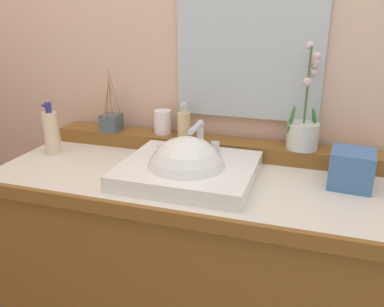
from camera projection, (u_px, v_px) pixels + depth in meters
wall_back at (225, 18)px, 1.55m from camera, size 3.06×0.20×2.71m
vanity_cabinet at (194, 278)px, 1.52m from camera, size 1.36×0.58×0.87m
back_ledge at (211, 146)px, 1.55m from camera, size 1.29×0.11×0.06m
sink_basin at (187, 175)px, 1.32m from camera, size 0.43×0.38×0.29m
soap_bar at (166, 146)px, 1.44m from camera, size 0.07×0.04×0.02m
potted_plant at (304, 127)px, 1.42m from camera, size 0.12×0.11×0.37m
soap_dispenser at (184, 123)px, 1.55m from camera, size 0.05×0.05×0.14m
tumbler_cup at (163, 122)px, 1.59m from camera, size 0.07×0.07×0.09m
reed_diffuser at (111, 122)px, 1.63m from camera, size 0.07×0.08×0.25m
lotion_bottle at (51, 132)px, 1.53m from camera, size 0.06×0.06×0.20m
tissue_box at (351, 169)px, 1.25m from camera, size 0.14×0.14×0.12m
mirror at (249, 31)px, 1.43m from camera, size 0.54×0.02×0.63m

